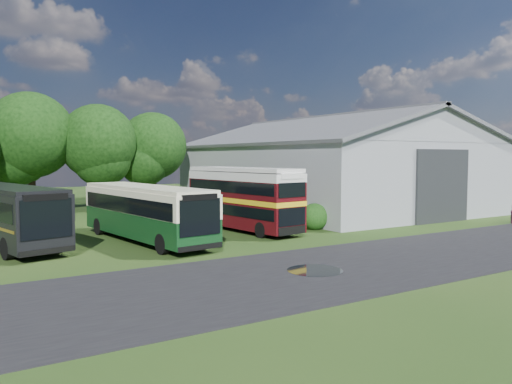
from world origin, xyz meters
TOP-DOWN VIEW (x-y plane):
  - ground at (0.00, 0.00)m, footprint 120.00×120.00m
  - asphalt_road at (3.00, -3.00)m, footprint 60.00×8.00m
  - puddle at (-1.50, -3.00)m, footprint 2.20×2.20m
  - storage_shed at (15.00, 15.98)m, footprint 18.80×24.80m
  - tree_mid at (-8.00, 24.80)m, footprint 6.80×6.80m
  - tree_right_a at (-3.00, 23.80)m, footprint 6.26×6.26m
  - tree_right_b at (2.00, 24.60)m, footprint 5.98×5.98m
  - shrub_front at (5.60, 6.00)m, footprint 1.70×1.70m
  - shrub_mid at (5.60, 8.00)m, footprint 1.60×1.60m
  - shrub_back at (5.60, 10.00)m, footprint 1.80×1.80m
  - bus_green_single at (-4.80, 7.18)m, footprint 3.82×10.90m
  - bus_maroon_double at (1.61, 7.98)m, footprint 3.31×9.11m
  - bus_dark_single at (-11.35, 9.75)m, footprint 4.94×11.30m

SIDE VIEW (x-z plane):
  - ground at x=0.00m, z-range 0.00..0.00m
  - asphalt_road at x=3.00m, z-range -0.01..0.01m
  - puddle at x=-1.50m, z-range -0.01..0.01m
  - shrub_front at x=5.60m, z-range -0.85..0.85m
  - shrub_mid at x=5.60m, z-range -0.80..0.80m
  - shrub_back at x=5.60m, z-range -0.90..0.90m
  - bus_green_single at x=-4.80m, z-range 0.10..3.04m
  - bus_dark_single at x=-11.35m, z-range 0.10..3.14m
  - bus_maroon_double at x=1.61m, z-range 0.00..3.82m
  - storage_shed at x=15.00m, z-range 0.09..8.24m
  - tree_right_b at x=2.00m, z-range 1.21..9.66m
  - tree_right_a at x=-3.00m, z-range 1.27..10.10m
  - tree_mid at x=-8.00m, z-range 1.38..10.98m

